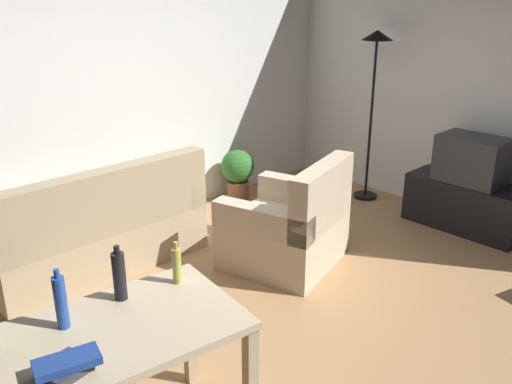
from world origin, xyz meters
name	(u,v)px	position (x,y,z in m)	size (l,w,h in m)	color
ground_plane	(293,309)	(0.00, 0.00, -0.01)	(5.20, 4.40, 0.02)	tan
wall_rear	(122,87)	(0.00, 2.20, 1.35)	(5.20, 0.10, 2.70)	white
wall_right	(480,83)	(2.60, 0.00, 1.35)	(0.10, 4.40, 2.70)	silver
couch	(96,232)	(-0.71, 1.59, 0.31)	(1.78, 0.84, 0.92)	tan
tv_stand	(465,205)	(2.25, -0.18, 0.24)	(0.44, 1.10, 0.48)	black
tv	(472,159)	(2.25, -0.18, 0.70)	(0.41, 0.60, 0.44)	#2D2D33
torchiere_lamp	(375,70)	(2.25, 0.97, 1.41)	(0.32, 0.32, 1.81)	black
desk	(112,350)	(-1.62, -0.34, 0.65)	(1.29, 0.86, 0.76)	#C6B28E
potted_plant	(238,171)	(1.15, 1.90, 0.33)	(0.36, 0.36, 0.57)	brown
armchair	(290,228)	(0.50, 0.51, 0.32)	(1.10, 1.06, 0.92)	beige
bottle_blue	(61,302)	(-1.75, -0.18, 0.89)	(0.06, 0.06, 0.30)	#2347A3
bottle_dark	(119,275)	(-1.44, -0.14, 0.89)	(0.06, 0.06, 0.29)	black
bottle_squat	(177,265)	(-1.14, -0.21, 0.86)	(0.05, 0.05, 0.23)	#BCB24C
book_stack	(65,365)	(-1.89, -0.48, 0.80)	(0.28, 0.21, 0.07)	#333338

